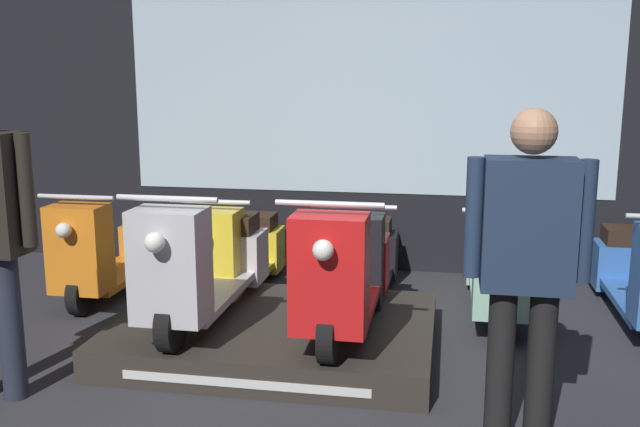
{
  "coord_description": "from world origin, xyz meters",
  "views": [
    {
      "loc": [
        0.73,
        -3.13,
        1.76
      ],
      "look_at": [
        -0.13,
        1.6,
        0.8
      ],
      "focal_mm": 40.0,
      "sensor_mm": 36.0,
      "label": 1
    }
  ],
  "objects": [
    {
      "name": "scooter_display_right",
      "position": [
        0.12,
        1.05,
        0.55
      ],
      "size": [
        0.58,
        1.64,
        0.89
      ],
      "color": "black",
      "rests_on": "display_platform"
    },
    {
      "name": "person_right_browsing",
      "position": [
        1.09,
        0.16,
        0.93
      ],
      "size": [
        0.57,
        0.23,
        1.6
      ],
      "color": "black",
      "rests_on": "ground_plane"
    },
    {
      "name": "scooter_backrow_0",
      "position": [
        -1.89,
        2.05,
        0.35
      ],
      "size": [
        0.58,
        1.64,
        0.89
      ],
      "color": "black",
      "rests_on": "ground_plane"
    },
    {
      "name": "scooter_backrow_3",
      "position": [
        1.11,
        2.05,
        0.35
      ],
      "size": [
        0.58,
        1.64,
        0.89
      ],
      "color": "black",
      "rests_on": "ground_plane"
    },
    {
      "name": "shop_wall_back",
      "position": [
        0.0,
        3.11,
        1.6
      ],
      "size": [
        7.66,
        0.09,
        3.2
      ],
      "color": "black",
      "rests_on": "ground_plane"
    },
    {
      "name": "display_platform",
      "position": [
        -0.33,
        1.1,
        0.1
      ],
      "size": [
        2.0,
        1.49,
        0.2
      ],
      "color": "#2D2823",
      "rests_on": "ground_plane"
    },
    {
      "name": "scooter_backrow_2",
      "position": [
        0.11,
        2.05,
        0.35
      ],
      "size": [
        0.58,
        1.64,
        0.89
      ],
      "color": "black",
      "rests_on": "ground_plane"
    },
    {
      "name": "scooter_display_left",
      "position": [
        -0.78,
        1.05,
        0.55
      ],
      "size": [
        0.58,
        1.64,
        0.89
      ],
      "color": "black",
      "rests_on": "display_platform"
    },
    {
      "name": "scooter_backrow_1",
      "position": [
        -0.89,
        2.05,
        0.35
      ],
      "size": [
        0.58,
        1.64,
        0.89
      ],
      "color": "black",
      "rests_on": "ground_plane"
    }
  ]
}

